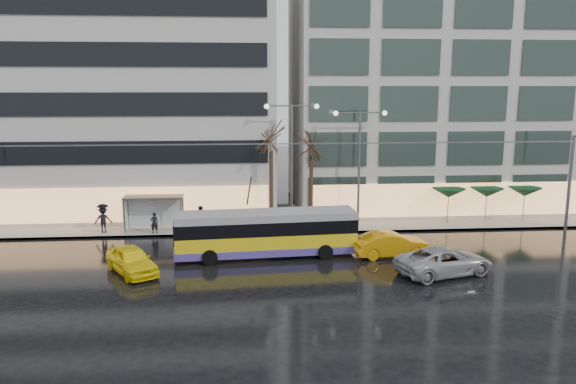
{
  "coord_description": "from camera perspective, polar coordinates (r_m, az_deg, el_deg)",
  "views": [
    {
      "loc": [
        -1.58,
        -29.69,
        10.39
      ],
      "look_at": [
        1.26,
        5.0,
        3.85
      ],
      "focal_mm": 35.0,
      "sensor_mm": 36.0,
      "label": 1
    }
  ],
  "objects": [
    {
      "name": "parasol_b",
      "position": [
        45.43,
        19.55,
        -0.04
      ],
      "size": [
        2.5,
        2.5,
        2.65
      ],
      "color": "#595B60",
      "rests_on": "sidewalk"
    },
    {
      "name": "sidewalk",
      "position": [
        45.04,
        0.01,
        -2.59
      ],
      "size": [
        80.0,
        10.0,
        0.15
      ],
      "primitive_type": "cube",
      "color": "gray",
      "rests_on": "ground"
    },
    {
      "name": "taxi_b",
      "position": [
        35.53,
        10.42,
        -5.24
      ],
      "size": [
        4.83,
        2.13,
        1.54
      ],
      "primitive_type": "imported",
      "rotation": [
        0.0,
        0.0,
        1.68
      ],
      "color": "orange",
      "rests_on": "ground"
    },
    {
      "name": "parasol_c",
      "position": [
        46.74,
        22.91,
        0.01
      ],
      "size": [
        2.5,
        2.5,
        2.65
      ],
      "color": "#595B60",
      "rests_on": "sidewalk"
    },
    {
      "name": "kerb",
      "position": [
        40.25,
        0.59,
        -4.2
      ],
      "size": [
        80.0,
        0.1,
        0.15
      ],
      "primitive_type": "cube",
      "color": "slate",
      "rests_on": "ground"
    },
    {
      "name": "parasol_a",
      "position": [
        44.29,
        16.01,
        -0.1
      ],
      "size": [
        2.5,
        2.5,
        2.65
      ],
      "color": "#595B60",
      "rests_on": "sidewalk"
    },
    {
      "name": "taxi_a",
      "position": [
        33.06,
        -15.6,
        -6.68
      ],
      "size": [
        3.89,
        4.79,
        1.53
      ],
      "primitive_type": "imported",
      "rotation": [
        0.0,
        0.0,
        0.55
      ],
      "color": "yellow",
      "rests_on": "ground"
    },
    {
      "name": "building_right",
      "position": [
        52.91,
        18.69,
        12.55
      ],
      "size": [
        32.0,
        14.0,
        25.0
      ],
      "primitive_type": "cube",
      "color": "#B9B6B0",
      "rests_on": "sidewalk"
    },
    {
      "name": "street_lamp_far",
      "position": [
        41.66,
        7.26,
        4.12
      ],
      "size": [
        3.96,
        0.36,
        8.53
      ],
      "color": "#595B60",
      "rests_on": "sidewalk"
    },
    {
      "name": "street_lamp_near",
      "position": [
        40.89,
        0.38,
        4.47
      ],
      "size": [
        3.96,
        0.36,
        9.03
      ],
      "color": "#595B60",
      "rests_on": "sidewalk"
    },
    {
      "name": "sedan_silver",
      "position": [
        32.88,
        15.58,
        -6.76
      ],
      "size": [
        6.08,
        4.09,
        1.55
      ],
      "primitive_type": "imported",
      "rotation": [
        0.0,
        0.0,
        1.87
      ],
      "color": "#A2A1A6",
      "rests_on": "ground"
    },
    {
      "name": "ground",
      "position": [
        31.5,
        -1.55,
        -8.62
      ],
      "size": [
        140.0,
        140.0,
        0.0
      ],
      "primitive_type": "plane",
      "color": "black",
      "rests_on": "ground"
    },
    {
      "name": "bus_shelter",
      "position": [
        41.81,
        -13.94,
        -1.3
      ],
      "size": [
        4.2,
        1.6,
        2.51
      ],
      "color": "#595B60",
      "rests_on": "sidewalk"
    },
    {
      "name": "tree_a",
      "position": [
        40.88,
        -1.75,
        6.01
      ],
      "size": [
        3.2,
        3.2,
        8.4
      ],
      "color": "black",
      "rests_on": "sidewalk"
    },
    {
      "name": "pedestrian_b",
      "position": [
        40.73,
        -8.91,
        -2.69
      ],
      "size": [
        1.1,
        0.98,
        1.87
      ],
      "color": "black",
      "rests_on": "sidewalk"
    },
    {
      "name": "building_left",
      "position": [
        50.79,
        -21.56,
        10.77
      ],
      "size": [
        34.0,
        14.0,
        22.0
      ],
      "primitive_type": "cube",
      "color": "#B9B6B0",
      "rests_on": "sidewalk"
    },
    {
      "name": "pedestrian_a",
      "position": [
        40.66,
        -13.47,
        -2.1
      ],
      "size": [
        1.26,
        1.27,
        2.19
      ],
      "color": "black",
      "rests_on": "sidewalk"
    },
    {
      "name": "catenary",
      "position": [
        38.21,
        -0.74,
        1.4
      ],
      "size": [
        42.24,
        5.12,
        7.0
      ],
      "color": "#595B60",
      "rests_on": "ground"
    },
    {
      "name": "tree_b",
      "position": [
        41.4,
        2.41,
        5.1
      ],
      "size": [
        3.2,
        3.2,
        7.7
      ],
      "color": "black",
      "rests_on": "sidewalk"
    },
    {
      "name": "pedestrian_c",
      "position": [
        42.03,
        -18.27,
        -2.42
      ],
      "size": [
        1.27,
        0.88,
        2.11
      ],
      "color": "black",
      "rests_on": "sidewalk"
    },
    {
      "name": "trolleybus",
      "position": [
        34.74,
        -2.24,
        -4.36
      ],
      "size": [
        11.29,
        4.58,
        5.17
      ],
      "color": "gold",
      "rests_on": "ground"
    }
  ]
}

